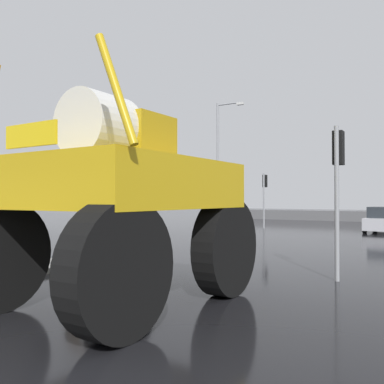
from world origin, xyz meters
TOP-DOWN VIEW (x-y plane):
  - ground_plane at (0.00, 18.00)m, footprint 120.00×120.00m
  - oversize_sprayer at (0.54, 4.46)m, footprint 3.79×5.31m
  - traffic_signal_near_left at (-4.90, 8.98)m, footprint 0.24×0.54m
  - traffic_signal_near_right at (3.66, 8.97)m, footprint 0.24×0.54m
  - traffic_signal_far_right at (-4.45, 25.04)m, footprint 0.24×0.55m
  - streetlight_far_left at (-7.87, 25.06)m, footprint 2.12×0.24m
  - bare_tree_left at (-9.95, 15.13)m, footprint 3.85×3.85m
  - roadside_barrier at (0.00, 36.97)m, footprint 27.05×0.24m

SIDE VIEW (x-z plane):
  - ground_plane at x=0.00m, z-range 0.00..0.00m
  - roadside_barrier at x=0.00m, z-range 0.00..0.90m
  - oversize_sprayer at x=0.54m, z-range -0.20..4.14m
  - traffic_signal_near_left at x=-4.90m, z-range 0.73..3.94m
  - traffic_signal_far_right at x=-4.45m, z-range 0.85..4.57m
  - traffic_signal_near_right at x=3.66m, z-range 0.87..4.64m
  - bare_tree_left at x=-9.95m, z-range 1.58..8.06m
  - streetlight_far_left at x=-7.87m, z-range 0.48..9.40m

